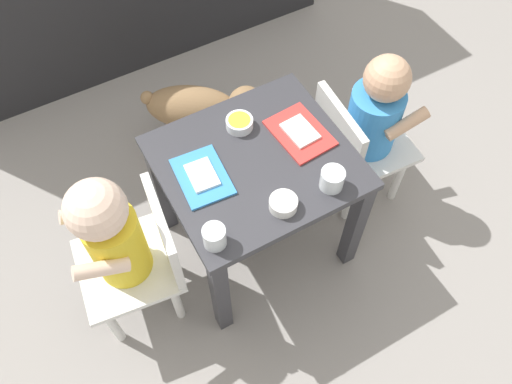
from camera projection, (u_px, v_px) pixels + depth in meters
ground_plane at (256, 239)px, 1.87m from camera, size 7.00×7.00×0.00m
dining_table at (256, 179)px, 1.55m from camera, size 0.54×0.49×0.47m
seated_child_left at (119, 239)px, 1.40m from camera, size 0.31×0.31×0.66m
seated_child_right at (371, 118)px, 1.66m from camera, size 0.30×0.30×0.63m
dog at (204, 108)px, 1.93m from camera, size 0.42×0.35×0.32m
food_tray_left at (202, 176)px, 1.44m from camera, size 0.14×0.19×0.02m
food_tray_right at (300, 132)px, 1.52m from camera, size 0.15×0.20×0.02m
water_cup_left at (215, 237)px, 1.31m from camera, size 0.06×0.06×0.06m
water_cup_right at (332, 180)px, 1.41m from camera, size 0.07×0.07×0.06m
veggie_bowl_far at (283, 203)px, 1.38m from camera, size 0.08×0.08×0.03m
cereal_bowl_right_side at (239, 123)px, 1.53m from camera, size 0.08×0.08×0.03m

